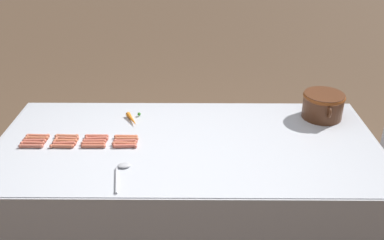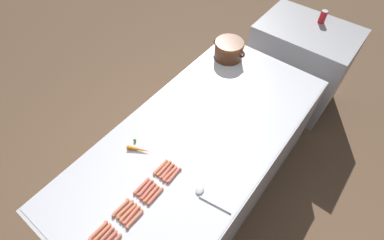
# 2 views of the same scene
# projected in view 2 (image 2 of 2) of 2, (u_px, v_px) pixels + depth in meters

# --- Properties ---
(ground_plane) EXTENTS (20.00, 20.00, 0.00)m
(ground_plane) POSITION_uv_depth(u_px,v_px,m) (197.00, 187.00, 2.76)
(ground_plane) COLOR brown
(griddle_counter) EXTENTS (1.09, 2.29, 0.88)m
(griddle_counter) POSITION_uv_depth(u_px,v_px,m) (198.00, 165.00, 2.42)
(griddle_counter) COLOR #BCBCC1
(griddle_counter) RESTS_ON ground_plane
(back_cabinet) EXTENTS (0.97, 0.68, 0.96)m
(back_cabinet) POSITION_uv_depth(u_px,v_px,m) (297.00, 65.00, 3.16)
(back_cabinet) COLOR #A0A0A4
(back_cabinet) RESTS_ON ground_plane
(hot_dog_0) EXTENTS (0.03, 0.15, 0.02)m
(hot_dog_0) POSITION_uv_depth(u_px,v_px,m) (98.00, 231.00, 1.64)
(hot_dog_0) COLOR #D87154
(hot_dog_0) RESTS_ON griddle_counter
(hot_dog_1) EXTENTS (0.03, 0.15, 0.02)m
(hot_dog_1) POSITION_uv_depth(u_px,v_px,m) (121.00, 208.00, 1.73)
(hot_dog_1) COLOR #CA7150
(hot_dog_1) RESTS_ON griddle_counter
(hot_dog_2) EXTENTS (0.02, 0.15, 0.02)m
(hot_dog_2) POSITION_uv_depth(u_px,v_px,m) (142.00, 186.00, 1.81)
(hot_dog_2) COLOR #D2684F
(hot_dog_2) RESTS_ON griddle_counter
(hot_dog_3) EXTENTS (0.03, 0.15, 0.02)m
(hot_dog_3) POSITION_uv_depth(u_px,v_px,m) (161.00, 167.00, 1.90)
(hot_dog_3) COLOR #D5704D
(hot_dog_3) RESTS_ON griddle_counter
(hot_dog_4) EXTENTS (0.03, 0.15, 0.02)m
(hot_dog_4) POSITION_uv_depth(u_px,v_px,m) (102.00, 234.00, 1.63)
(hot_dog_4) COLOR #CD714D
(hot_dog_4) RESTS_ON griddle_counter
(hot_dog_5) EXTENTS (0.03, 0.15, 0.02)m
(hot_dog_5) POSITION_uv_depth(u_px,v_px,m) (125.00, 209.00, 1.72)
(hot_dog_5) COLOR #CC7155
(hot_dog_5) RESTS_ON griddle_counter
(hot_dog_6) EXTENTS (0.03, 0.15, 0.02)m
(hot_dog_6) POSITION_uv_depth(u_px,v_px,m) (145.00, 188.00, 1.81)
(hot_dog_6) COLOR #CE6853
(hot_dog_6) RESTS_ON griddle_counter
(hot_dog_7) EXTENTS (0.02, 0.15, 0.02)m
(hot_dog_7) POSITION_uv_depth(u_px,v_px,m) (164.00, 168.00, 1.89)
(hot_dog_7) COLOR #CB704D
(hot_dog_7) RESTS_ON griddle_counter
(hot_dog_8) EXTENTS (0.03, 0.15, 0.02)m
(hot_dog_8) POSITION_uv_depth(u_px,v_px,m) (105.00, 237.00, 1.62)
(hot_dog_8) COLOR #CA6752
(hot_dog_8) RESTS_ON griddle_counter
(hot_dog_9) EXTENTS (0.03, 0.15, 0.02)m
(hot_dog_9) POSITION_uv_depth(u_px,v_px,m) (128.00, 213.00, 1.71)
(hot_dog_9) COLOR #D5714D
(hot_dog_9) RESTS_ON griddle_counter
(hot_dog_10) EXTENTS (0.03, 0.15, 0.02)m
(hot_dog_10) POSITION_uv_depth(u_px,v_px,m) (148.00, 191.00, 1.79)
(hot_dog_10) COLOR #CB644D
(hot_dog_10) RESTS_ON griddle_counter
(hot_dog_11) EXTENTS (0.03, 0.15, 0.02)m
(hot_dog_11) POSITION_uv_depth(u_px,v_px,m) (167.00, 171.00, 1.88)
(hot_dog_11) COLOR #CF6854
(hot_dog_11) RESTS_ON griddle_counter
(hot_dog_13) EXTENTS (0.03, 0.15, 0.02)m
(hot_dog_13) POSITION_uv_depth(u_px,v_px,m) (132.00, 215.00, 1.70)
(hot_dog_13) COLOR #D56A53
(hot_dog_13) RESTS_ON griddle_counter
(hot_dog_14) EXTENTS (0.03, 0.15, 0.02)m
(hot_dog_14) POSITION_uv_depth(u_px,v_px,m) (151.00, 194.00, 1.78)
(hot_dog_14) COLOR #D76E50
(hot_dog_14) RESTS_ON griddle_counter
(hot_dog_15) EXTENTS (0.03, 0.15, 0.02)m
(hot_dog_15) POSITION_uv_depth(u_px,v_px,m) (170.00, 174.00, 1.87)
(hot_dog_15) COLOR #D26E4E
(hot_dog_15) RESTS_ON griddle_counter
(hot_dog_17) EXTENTS (0.03, 0.15, 0.02)m
(hot_dog_17) POSITION_uv_depth(u_px,v_px,m) (135.00, 219.00, 1.68)
(hot_dog_17) COLOR #D86F4F
(hot_dog_17) RESTS_ON griddle_counter
(hot_dog_18) EXTENTS (0.02, 0.15, 0.02)m
(hot_dog_18) POSITION_uv_depth(u_px,v_px,m) (155.00, 196.00, 1.77)
(hot_dog_18) COLOR #D0684D
(hot_dog_18) RESTS_ON griddle_counter
(hot_dog_19) EXTENTS (0.03, 0.15, 0.02)m
(hot_dog_19) POSITION_uv_depth(u_px,v_px,m) (174.00, 175.00, 1.86)
(hot_dog_19) COLOR #D76854
(hot_dog_19) RESTS_ON griddle_counter
(bean_pot) EXTENTS (0.33, 0.27, 0.17)m
(bean_pot) POSITION_uv_depth(u_px,v_px,m) (229.00, 49.00, 2.55)
(bean_pot) COLOR #562D19
(bean_pot) RESTS_ON griddle_counter
(serving_spoon) EXTENTS (0.27, 0.08, 0.02)m
(serving_spoon) POSITION_uv_depth(u_px,v_px,m) (205.00, 195.00, 1.78)
(serving_spoon) COLOR #B7B7BC
(serving_spoon) RESTS_ON griddle_counter
(carrot) EXTENTS (0.17, 0.10, 0.03)m
(carrot) POSITION_uv_depth(u_px,v_px,m) (139.00, 149.00, 1.99)
(carrot) COLOR orange
(carrot) RESTS_ON griddle_counter
(soda_can) EXTENTS (0.07, 0.07, 0.12)m
(soda_can) POSITION_uv_depth(u_px,v_px,m) (323.00, 17.00, 2.80)
(soda_can) COLOR red
(soda_can) RESTS_ON back_cabinet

